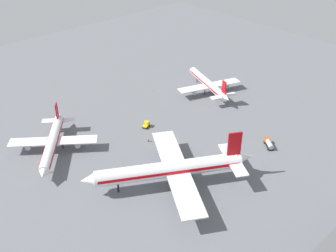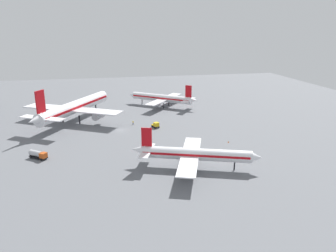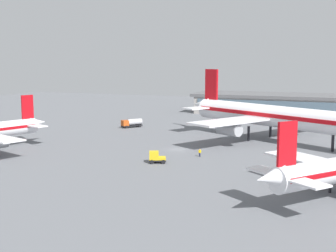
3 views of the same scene
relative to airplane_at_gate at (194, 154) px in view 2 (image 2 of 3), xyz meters
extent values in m
plane|color=slate|center=(-40.96, -18.75, -4.25)|extent=(288.00, 288.00, 0.00)
cylinder|color=white|center=(0.15, 0.40, 0.00)|extent=(14.22, 31.47, 3.54)
cone|color=white|center=(5.95, 16.54, 0.00)|extent=(4.36, 4.47, 3.36)
cone|color=white|center=(-5.66, -15.73, 0.53)|extent=(4.16, 5.12, 2.83)
cube|color=red|center=(0.15, 0.40, 0.27)|extent=(13.85, 30.28, 0.64)
cube|color=white|center=(-0.40, -1.11, -0.35)|extent=(30.50, 15.19, 0.32)
cylinder|color=#A5A8AD|center=(-8.45, 1.79, -1.59)|extent=(3.25, 4.59, 1.95)
cylinder|color=#A5A8AD|center=(7.65, -4.01, -1.59)|extent=(3.25, 4.59, 1.95)
cube|color=white|center=(-4.76, -13.22, 0.35)|extent=(12.48, 6.85, 0.25)
cube|color=red|center=(-4.76, -13.22, 4.60)|extent=(1.41, 3.04, 5.66)
cylinder|color=black|center=(3.96, 11.00, -3.01)|extent=(0.42, 0.42, 2.48)
cylinder|color=black|center=(-3.39, -1.06, -3.01)|extent=(0.42, 0.42, 2.48)
cylinder|color=black|center=(1.94, -2.98, -3.01)|extent=(0.42, 0.42, 2.48)
cylinder|color=white|center=(-78.13, 4.97, 0.18)|extent=(23.59, 28.68, 3.69)
cone|color=white|center=(-89.15, -9.11, 0.18)|extent=(5.03, 5.07, 3.51)
cone|color=white|center=(-67.10, 19.04, 0.74)|extent=(5.17, 5.45, 2.95)
cube|color=red|center=(-78.13, 4.97, 0.46)|extent=(22.82, 27.67, 0.66)
cube|color=white|center=(-77.09, 6.29, -0.19)|extent=(28.39, 23.87, 0.33)
cylinder|color=#A5A8AD|center=(-70.07, 0.79, -1.48)|extent=(4.29, 4.68, 2.03)
cylinder|color=#A5A8AD|center=(-84.12, 11.79, -1.48)|extent=(4.29, 4.68, 2.03)
cube|color=white|center=(-68.82, 16.85, 0.55)|extent=(11.89, 10.22, 0.27)
cube|color=red|center=(-68.82, 16.85, 4.98)|extent=(2.30, 2.78, 5.90)
cylinder|color=black|center=(-85.37, -4.28, -2.95)|extent=(0.44, 0.44, 2.58)
cylinder|color=black|center=(-74.15, 5.26, -2.95)|extent=(0.44, 0.44, 2.58)
cylinder|color=black|center=(-78.80, 8.90, -2.95)|extent=(0.44, 0.44, 2.58)
cylinder|color=white|center=(-59.08, -36.96, 2.07)|extent=(43.96, 28.70, 5.26)
cone|color=white|center=(-81.09, -24.08, 2.07)|extent=(7.07, 6.97, 5.00)
cone|color=white|center=(-37.07, -49.83, 2.86)|extent=(7.81, 6.96, 4.21)
cube|color=red|center=(-59.08, -36.96, 2.47)|extent=(42.36, 27.83, 0.95)
cube|color=white|center=(-57.01, -38.17, 1.54)|extent=(29.56, 43.10, 0.47)
cylinder|color=#A5A8AD|center=(-63.44, -49.15, -0.30)|extent=(6.83, 5.64, 2.89)
cylinder|color=#A5A8AD|center=(-50.59, -27.18, -0.30)|extent=(6.83, 5.64, 2.89)
cube|color=white|center=(-40.49, -47.83, 2.60)|extent=(12.88, 17.86, 0.38)
cube|color=red|center=(-40.49, -47.83, 8.91)|extent=(4.25, 2.81, 8.42)
cylinder|color=black|center=(-73.54, -28.50, -2.40)|extent=(0.63, 0.63, 3.68)
cylinder|color=black|center=(-57.90, -42.52, -2.40)|extent=(0.63, 0.63, 3.68)
cylinder|color=black|center=(-53.65, -35.26, -2.40)|extent=(0.63, 0.63, 3.68)
cube|color=black|center=(-41.84, -4.44, -3.70)|extent=(3.68, 2.98, 0.30)
cube|color=gold|center=(-41.20, -4.17, -2.75)|extent=(2.39, 2.45, 1.60)
cube|color=#3F596B|center=(-40.45, -3.86, -2.43)|extent=(0.69, 1.50, 0.90)
cube|color=gold|center=(-42.68, -4.78, -3.30)|extent=(2.02, 2.29, 0.50)
cylinder|color=black|center=(-41.17, -3.13, -3.85)|extent=(0.85, 0.58, 0.80)
cylinder|color=black|center=(-40.45, -4.88, -3.85)|extent=(0.85, 0.58, 0.80)
cylinder|color=black|center=(-43.24, -3.99, -3.85)|extent=(0.85, 0.58, 0.80)
cylinder|color=black|center=(-42.51, -5.74, -3.85)|extent=(0.85, 0.58, 0.80)
cube|color=black|center=(-16.63, -46.09, -3.70)|extent=(5.32, 6.17, 0.30)
cube|color=#BF4C19|center=(-15.27, -44.30, -2.75)|extent=(2.60, 2.58, 1.60)
cube|color=#3F596B|center=(-14.78, -43.65, -2.43)|extent=(1.32, 1.03, 0.90)
cylinder|color=#B7B7BC|center=(-17.17, -46.81, -2.65)|extent=(4.16, 4.67, 1.80)
cylinder|color=black|center=(-16.05, -43.76, -3.85)|extent=(0.72, 0.82, 0.80)
cylinder|color=black|center=(-14.54, -44.91, -3.85)|extent=(0.72, 0.82, 0.80)
cylinder|color=black|center=(-18.72, -47.27, -3.85)|extent=(0.72, 0.82, 0.80)
cylinder|color=black|center=(-17.21, -48.42, -3.85)|extent=(0.72, 0.82, 0.80)
cylinder|color=#1E2338|center=(-47.85, -13.01, -3.82)|extent=(0.45, 0.45, 0.85)
cylinder|color=yellow|center=(-47.85, -13.01, -3.10)|extent=(0.53, 0.53, 0.60)
sphere|color=tan|center=(-47.85, -13.01, -2.69)|extent=(0.22, 0.22, 0.22)
cylinder|color=yellow|center=(-47.66, -12.86, -3.10)|extent=(0.10, 0.10, 0.54)
cylinder|color=yellow|center=(-48.04, -13.16, -3.10)|extent=(0.10, 0.10, 0.54)
cone|color=#EA590C|center=(-18.44, 18.19, -3.95)|extent=(0.44, 0.44, 0.60)
camera|label=1|loc=(-127.99, -111.28, 81.42)|focal=42.62mm
camera|label=2|loc=(85.10, -25.48, 35.57)|focal=34.91mm
camera|label=3|loc=(-75.67, 78.62, 15.97)|focal=50.04mm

